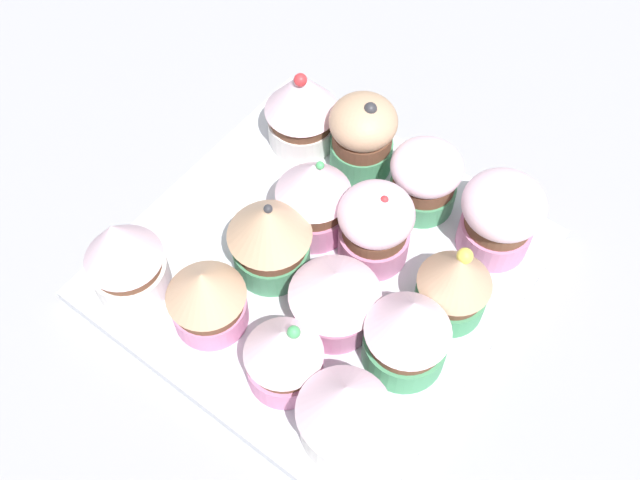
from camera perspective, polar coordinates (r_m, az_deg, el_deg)
The scene contains 16 objects.
ground_plane at distance 60.14cm, azimuth 0.00°, elevation -2.98°, with size 180.00×180.00×3.00cm, color #9E9EA3.
baking_tray at distance 58.34cm, azimuth 0.00°, elevation -1.94°, with size 28.63×28.63×1.20cm.
cupcake_0 at distance 55.29cm, azimuth -14.88°, elevation -1.21°, with size 5.80×5.80×7.77cm.
cupcake_1 at distance 53.17cm, azimuth -8.72°, elevation -4.33°, with size 5.77×5.77×6.31cm.
cupcake_2 at distance 50.44cm, azimuth -2.81°, elevation -8.74°, with size 5.48×5.48×7.00cm.
cupcake_3 at distance 48.22cm, azimuth 1.86°, elevation -12.92°, with size 6.29×6.29×7.74cm.
cupcake_4 at distance 54.48cm, azimuth -3.89°, elevation 0.30°, with size 6.32×6.32×7.82cm.
cupcake_5 at distance 52.41cm, azimuth 1.15°, elevation -4.31°, with size 6.65×6.65×6.44cm.
cupcake_6 at distance 50.80cm, azimuth 6.77°, elevation -6.95°, with size 6.02×6.02×7.92cm.
cupcake_7 at distance 56.63cm, azimuth -0.50°, elevation 3.41°, with size 5.87×5.87×7.78cm.
cupcake_8 at distance 55.39cm, azimuth 4.26°, elevation 1.09°, with size 5.73×5.73×7.32cm.
cupcake_9 at distance 53.61cm, azimuth 10.29°, elevation -3.29°, with size 5.41×5.41×7.25cm.
cupcake_10 at distance 62.34cm, azimuth -1.43°, elevation 10.18°, with size 6.21×6.21×8.04cm.
cupcake_11 at distance 60.64cm, azimuth 3.28°, elevation 8.08°, with size 5.53×5.53×7.70cm.
cupcake_12 at distance 59.05cm, azimuth 8.07°, elevation 4.75°, with size 5.70×5.70×6.20cm.
cupcake_13 at distance 57.25cm, azimuth 13.69°, elevation 1.83°, with size 6.29×6.29×7.15cm.
Camera 1 is at (18.26, -24.21, 50.44)cm, focal length 41.62 mm.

